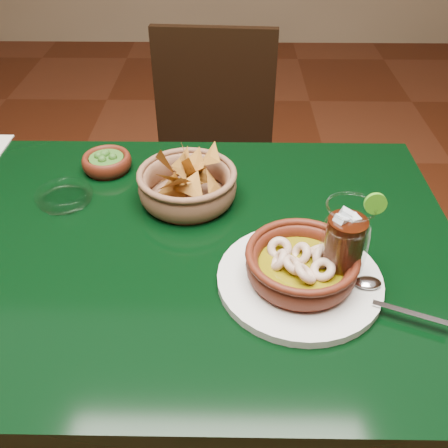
{
  "coord_description": "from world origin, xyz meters",
  "views": [
    {
      "loc": [
        0.15,
        -0.74,
        1.38
      ],
      "look_at": [
        0.14,
        -0.02,
        0.81
      ],
      "focal_mm": 40.0,
      "sensor_mm": 36.0,
      "label": 1
    }
  ],
  "objects_px": {
    "chip_basket": "(187,184)",
    "cola_drink": "(344,246)",
    "dining_chair": "(212,163)",
    "shrimp_plate": "(301,268)",
    "dining_table": "(157,278)"
  },
  "relations": [
    {
      "from": "dining_chair",
      "to": "chip_basket",
      "type": "distance_m",
      "value": 0.64
    },
    {
      "from": "dining_table",
      "to": "cola_drink",
      "type": "xyz_separation_m",
      "value": [
        0.34,
        -0.11,
        0.18
      ]
    },
    {
      "from": "chip_basket",
      "to": "cola_drink",
      "type": "bearing_deg",
      "value": -41.31
    },
    {
      "from": "chip_basket",
      "to": "cola_drink",
      "type": "relative_size",
      "value": 1.29
    },
    {
      "from": "dining_table",
      "to": "shrimp_plate",
      "type": "relative_size",
      "value": 3.21
    },
    {
      "from": "shrimp_plate",
      "to": "dining_chair",
      "type": "bearing_deg",
      "value": 102.9
    },
    {
      "from": "dining_table",
      "to": "shrimp_plate",
      "type": "xyz_separation_m",
      "value": [
        0.28,
        -0.11,
        0.13
      ]
    },
    {
      "from": "dining_chair",
      "to": "shrimp_plate",
      "type": "distance_m",
      "value": 0.89
    },
    {
      "from": "dining_chair",
      "to": "dining_table",
      "type": "bearing_deg",
      "value": -97.04
    },
    {
      "from": "shrimp_plate",
      "to": "dining_table",
      "type": "bearing_deg",
      "value": 158.18
    },
    {
      "from": "dining_table",
      "to": "cola_drink",
      "type": "relative_size",
      "value": 6.37
    },
    {
      "from": "shrimp_plate",
      "to": "chip_basket",
      "type": "xyz_separation_m",
      "value": [
        -0.22,
        0.25,
        0.01
      ]
    },
    {
      "from": "chip_basket",
      "to": "cola_drink",
      "type": "distance_m",
      "value": 0.38
    },
    {
      "from": "shrimp_plate",
      "to": "cola_drink",
      "type": "bearing_deg",
      "value": 3.75
    },
    {
      "from": "dining_chair",
      "to": "shrimp_plate",
      "type": "bearing_deg",
      "value": -77.1
    }
  ]
}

